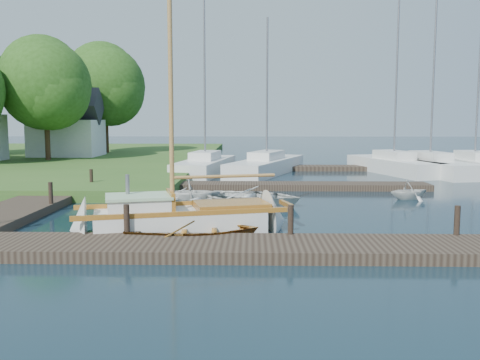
{
  "coord_description": "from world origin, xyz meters",
  "views": [
    {
      "loc": [
        0.45,
        -19.36,
        3.46
      ],
      "look_at": [
        0.0,
        0.0,
        1.2
      ],
      "focal_mm": 40.0,
      "sensor_mm": 36.0,
      "label": 1
    }
  ],
  "objects_px": {
    "mooring_post_3": "(457,220)",
    "house_c": "(67,129)",
    "mooring_post_5": "(91,178)",
    "marina_boat_4": "(430,165)",
    "tree_3": "(45,84)",
    "mooring_post_1": "(127,219)",
    "tree_7": "(105,85)",
    "sailboat": "(185,221)",
    "tender_c": "(253,195)",
    "marina_boat_5": "(474,165)",
    "marina_boat_1": "(267,165)",
    "marina_boat_0": "(205,165)",
    "marina_boat_3": "(394,164)",
    "tender_b": "(191,190)",
    "dinghy": "(193,227)",
    "mooring_post_2": "(291,220)",
    "tender_d": "(409,188)",
    "tender_a": "(180,197)",
    "mooring_post_4": "(51,193)"
  },
  "relations": [
    {
      "from": "marina_boat_5",
      "to": "tree_7",
      "type": "relative_size",
      "value": 1.21
    },
    {
      "from": "mooring_post_1",
      "to": "mooring_post_3",
      "type": "height_order",
      "value": "same"
    },
    {
      "from": "mooring_post_5",
      "to": "marina_boat_0",
      "type": "bearing_deg",
      "value": 61.66
    },
    {
      "from": "mooring_post_1",
      "to": "tree_7",
      "type": "height_order",
      "value": "tree_7"
    },
    {
      "from": "marina_boat_4",
      "to": "mooring_post_3",
      "type": "bearing_deg",
      "value": 150.9
    },
    {
      "from": "mooring_post_5",
      "to": "tender_d",
      "type": "distance_m",
      "value": 14.23
    },
    {
      "from": "mooring_post_1",
      "to": "mooring_post_5",
      "type": "height_order",
      "value": "same"
    },
    {
      "from": "mooring_post_3",
      "to": "tree_7",
      "type": "bearing_deg",
      "value": 120.1
    },
    {
      "from": "dinghy",
      "to": "mooring_post_2",
      "type": "bearing_deg",
      "value": -104.2
    },
    {
      "from": "dinghy",
      "to": "tender_c",
      "type": "distance_m",
      "value": 6.49
    },
    {
      "from": "sailboat",
      "to": "mooring_post_2",
      "type": "bearing_deg",
      "value": -41.64
    },
    {
      "from": "mooring_post_1",
      "to": "dinghy",
      "type": "relative_size",
      "value": 0.21
    },
    {
      "from": "tender_a",
      "to": "tree_7",
      "type": "bearing_deg",
      "value": 39.42
    },
    {
      "from": "marina_boat_3",
      "to": "mooring_post_1",
      "type": "bearing_deg",
      "value": 130.29
    },
    {
      "from": "mooring_post_1",
      "to": "tender_b",
      "type": "xyz_separation_m",
      "value": [
        1.01,
        6.75,
        -0.09
      ]
    },
    {
      "from": "sailboat",
      "to": "tree_3",
      "type": "bearing_deg",
      "value": 104.59
    },
    {
      "from": "tender_a",
      "to": "mooring_post_4",
      "type": "bearing_deg",
      "value": 122.73
    },
    {
      "from": "tree_3",
      "to": "marina_boat_1",
      "type": "bearing_deg",
      "value": -15.74
    },
    {
      "from": "marina_boat_1",
      "to": "marina_boat_3",
      "type": "height_order",
      "value": "marina_boat_3"
    },
    {
      "from": "house_c",
      "to": "tree_3",
      "type": "bearing_deg",
      "value": -89.97
    },
    {
      "from": "marina_boat_4",
      "to": "marina_boat_1",
      "type": "bearing_deg",
      "value": 75.58
    },
    {
      "from": "mooring_post_1",
      "to": "marina_boat_3",
      "type": "relative_size",
      "value": 0.07
    },
    {
      "from": "sailboat",
      "to": "marina_boat_1",
      "type": "distance_m",
      "value": 17.45
    },
    {
      "from": "mooring_post_5",
      "to": "marina_boat_1",
      "type": "xyz_separation_m",
      "value": [
        8.34,
        8.73,
        -0.15
      ]
    },
    {
      "from": "dinghy",
      "to": "house_c",
      "type": "height_order",
      "value": "house_c"
    },
    {
      "from": "marina_boat_4",
      "to": "tender_c",
      "type": "bearing_deg",
      "value": 124.2
    },
    {
      "from": "marina_boat_4",
      "to": "tender_d",
      "type": "bearing_deg",
      "value": 144.51
    },
    {
      "from": "mooring_post_3",
      "to": "dinghy",
      "type": "relative_size",
      "value": 0.21
    },
    {
      "from": "mooring_post_3",
      "to": "sailboat",
      "type": "bearing_deg",
      "value": 168.63
    },
    {
      "from": "marina_boat_0",
      "to": "house_c",
      "type": "distance_m",
      "value": 14.52
    },
    {
      "from": "mooring_post_4",
      "to": "marina_boat_5",
      "type": "height_order",
      "value": "marina_boat_5"
    },
    {
      "from": "sailboat",
      "to": "marina_boat_4",
      "type": "relative_size",
      "value": 0.88
    },
    {
      "from": "dinghy",
      "to": "tender_d",
      "type": "bearing_deg",
      "value": -50.86
    },
    {
      "from": "mooring_post_5",
      "to": "dinghy",
      "type": "height_order",
      "value": "mooring_post_5"
    },
    {
      "from": "dinghy",
      "to": "marina_boat_4",
      "type": "height_order",
      "value": "marina_boat_4"
    },
    {
      "from": "marina_boat_3",
      "to": "tender_d",
      "type": "bearing_deg",
      "value": 151.55
    },
    {
      "from": "mooring_post_3",
      "to": "tender_a",
      "type": "xyz_separation_m",
      "value": [
        -8.37,
        6.2,
        -0.3
      ]
    },
    {
      "from": "house_c",
      "to": "tree_3",
      "type": "xyz_separation_m",
      "value": [
        0.0,
        -3.95,
        3.23
      ]
    },
    {
      "from": "tender_c",
      "to": "marina_boat_1",
      "type": "relative_size",
      "value": 0.42
    },
    {
      "from": "mooring_post_3",
      "to": "house_c",
      "type": "xyz_separation_m",
      "value": [
        -20.0,
        27.0,
        1.88
      ]
    },
    {
      "from": "marina_boat_3",
      "to": "tender_c",
      "type": "bearing_deg",
      "value": 127.61
    },
    {
      "from": "tender_c",
      "to": "marina_boat_5",
      "type": "distance_m",
      "value": 18.34
    },
    {
      "from": "mooring_post_5",
      "to": "marina_boat_4",
      "type": "bearing_deg",
      "value": 24.83
    },
    {
      "from": "dinghy",
      "to": "house_c",
      "type": "relative_size",
      "value": 0.71
    },
    {
      "from": "mooring_post_1",
      "to": "marina_boat_5",
      "type": "relative_size",
      "value": 0.07
    },
    {
      "from": "mooring_post_4",
      "to": "mooring_post_5",
      "type": "xyz_separation_m",
      "value": [
        0.0,
        5.0,
        0.0
      ]
    },
    {
      "from": "tree_7",
      "to": "mooring_post_5",
      "type": "bearing_deg",
      "value": -76.64
    },
    {
      "from": "mooring_post_3",
      "to": "marina_boat_5",
      "type": "height_order",
      "value": "marina_boat_5"
    },
    {
      "from": "marina_boat_1",
      "to": "tree_3",
      "type": "xyz_separation_m",
      "value": [
        -15.33,
        4.32,
        5.26
      ]
    },
    {
      "from": "mooring_post_1",
      "to": "marina_boat_0",
      "type": "bearing_deg",
      "value": 88.32
    }
  ]
}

